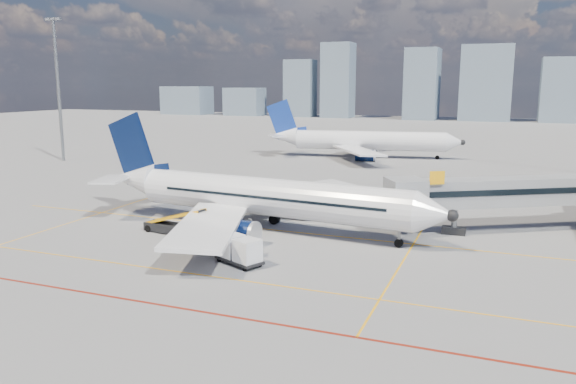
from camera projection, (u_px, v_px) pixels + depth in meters
name	position (u px, v px, depth m)	size (l,w,h in m)	color
ground	(231.00, 252.00, 47.38)	(420.00, 420.00, 0.00)	gray
apron_markings	(202.00, 265.00, 44.01)	(90.00, 35.12, 0.01)	#FFA90D
jet_bridge	(530.00, 192.00, 53.73)	(23.55, 15.78, 6.30)	gray
floodlight_mast_nw	(58.00, 86.00, 101.04)	(3.20, 0.61, 25.45)	slate
distant_skyline	(466.00, 91.00, 217.19)	(253.01, 15.92, 30.72)	slate
main_aircraft	(256.00, 196.00, 54.43)	(37.63, 32.74, 11.02)	white
second_aircraft	(361.00, 141.00, 107.61)	(37.64, 32.58, 11.06)	white
baggage_tug	(247.00, 248.00, 46.01)	(2.43, 1.95, 1.49)	white
cargo_dolly	(239.00, 249.00, 43.91)	(4.42, 3.28, 2.22)	black
belt_loader	(169.00, 226.00, 53.34)	(6.86, 2.56, 2.75)	black
ramp_worker	(249.00, 256.00, 43.05)	(0.70, 0.46, 1.91)	yellow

